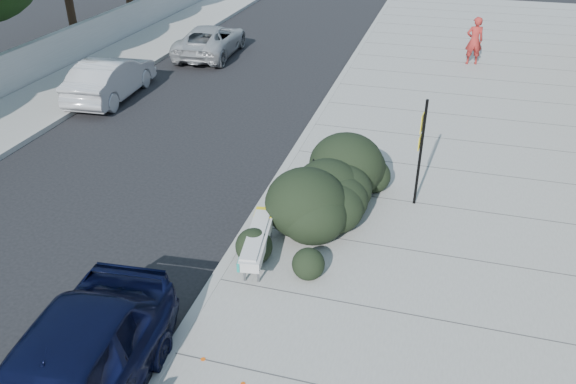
% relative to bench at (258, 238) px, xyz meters
% --- Properties ---
extents(ground, '(120.00, 120.00, 0.00)m').
position_rel_bench_xyz_m(ground, '(-0.60, -0.88, -0.64)').
color(ground, black).
rests_on(ground, ground).
extents(sidewalk_near, '(11.20, 50.00, 0.15)m').
position_rel_bench_xyz_m(sidewalk_near, '(5.00, 4.12, -0.56)').
color(sidewalk_near, gray).
rests_on(sidewalk_near, ground).
extents(curb_near, '(0.22, 50.00, 0.17)m').
position_rel_bench_xyz_m(curb_near, '(-0.60, 4.12, -0.55)').
color(curb_near, '#9E9E99').
rests_on(curb_near, ground).
extents(curb_far, '(0.22, 50.00, 0.17)m').
position_rel_bench_xyz_m(curb_far, '(-8.60, 4.12, -0.55)').
color(curb_far, '#9E9E99').
rests_on(curb_far, ground).
extents(bench, '(0.70, 2.09, 0.62)m').
position_rel_bench_xyz_m(bench, '(0.00, 0.00, 0.00)').
color(bench, gray).
rests_on(bench, sidewalk_near).
extents(bike_rack, '(0.16, 0.66, 0.98)m').
position_rel_bench_xyz_m(bike_rack, '(0.51, 2.62, 0.10)').
color(bike_rack, black).
rests_on(bike_rack, sidewalk_near).
extents(sign_post, '(0.11, 0.30, 2.62)m').
position_rel_bench_xyz_m(sign_post, '(2.89, 3.09, 1.00)').
color(sign_post, black).
rests_on(sign_post, sidewalk_near).
extents(hedge, '(2.34, 4.42, 1.63)m').
position_rel_bench_xyz_m(hedge, '(0.90, 1.80, 0.33)').
color(hedge, black).
rests_on(hedge, sidewalk_near).
extents(wagon_silver, '(1.81, 4.44, 1.43)m').
position_rel_bench_xyz_m(wagon_silver, '(-8.10, 7.88, 0.08)').
color(wagon_silver, '#B9B9BE').
rests_on(wagon_silver, ground).
extents(suv_silver, '(2.47, 4.83, 1.30)m').
position_rel_bench_xyz_m(suv_silver, '(-6.75, 13.73, 0.02)').
color(suv_silver, '#ABADB1').
rests_on(suv_silver, ground).
extents(pedestrian, '(0.78, 0.60, 1.90)m').
position_rel_bench_xyz_m(pedestrian, '(4.20, 15.02, 0.46)').
color(pedestrian, maroon).
rests_on(pedestrian, sidewalk_near).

